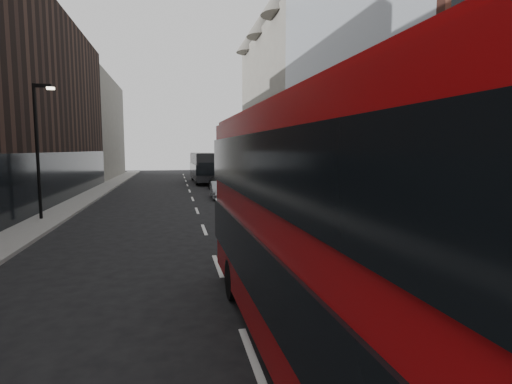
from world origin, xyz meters
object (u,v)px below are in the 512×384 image
car_a (294,218)px  car_b (220,190)px  red_bus (334,225)px  car_c (221,184)px  grey_bus (203,167)px  street_lamp (38,142)px

car_a → car_b: size_ratio=1.13×
red_bus → car_b: size_ratio=2.86×
car_b → car_c: size_ratio=0.94×
red_bus → car_c: red_bus is taller
red_bus → grey_bus: (0.68, 39.78, -0.72)m
street_lamp → red_bus: bearing=-60.1°
car_b → car_c: 5.83m
grey_bus → red_bus: bearing=-92.2°
car_c → car_a: bearing=-95.1°
red_bus → car_c: (1.56, 30.31, -1.92)m
street_lamp → car_c: 18.03m
car_a → street_lamp: bearing=158.1°
street_lamp → grey_bus: (10.18, 23.26, -2.37)m
grey_bus → car_a: size_ratio=2.34×
street_lamp → car_c: street_lamp is taller
car_a → car_b: bearing=101.5°
grey_bus → car_b: 15.30m
street_lamp → car_c: size_ratio=1.65×
grey_bus → car_a: grey_bus is taller
street_lamp → car_a: street_lamp is taller
street_lamp → car_b: street_lamp is taller
red_bus → grey_bus: red_bus is taller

